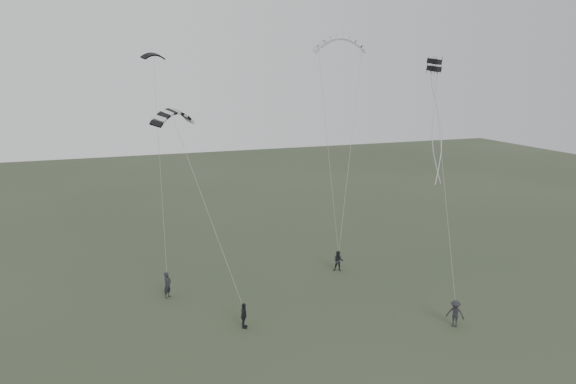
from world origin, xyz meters
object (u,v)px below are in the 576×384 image
object	(u,v)px
flyer_left	(167,285)
kite_pale_large	(340,37)
kite_dark_small	(153,54)
kite_box	(434,65)
kite_striped	(173,111)
flyer_center	(244,316)
flyer_far	(455,314)
flyer_right	(338,261)

from	to	relation	value
flyer_left	kite_pale_large	xyz separation A→B (m)	(14.74, 5.65, 16.05)
kite_dark_small	kite_box	bearing A→B (deg)	-59.55
kite_box	kite_striped	bearing A→B (deg)	136.35
flyer_center	kite_dark_small	bearing A→B (deg)	42.22
kite_striped	flyer_far	bearing A→B (deg)	-66.60
flyer_far	kite_striped	world-z (taller)	kite_striped
flyer_left	kite_box	xyz separation A→B (m)	(16.36, -4.51, 13.92)
flyer_left	flyer_far	world-z (taller)	flyer_left
kite_dark_small	flyer_right	bearing A→B (deg)	-50.48
kite_striped	flyer_right	bearing A→B (deg)	-25.46
flyer_center	kite_dark_small	distance (m)	19.33
flyer_right	kite_striped	distance (m)	16.66
flyer_left	kite_striped	world-z (taller)	kite_striped
flyer_right	kite_box	distance (m)	15.41
flyer_center	kite_striped	size ratio (longest dim) A/B	0.50
flyer_left	flyer_far	xyz separation A→B (m)	(14.87, -10.04, -0.06)
flyer_far	flyer_center	bearing A→B (deg)	-155.05
flyer_right	kite_striped	size ratio (longest dim) A/B	0.50
flyer_left	kite_pale_large	size ratio (longest dim) A/B	0.42
flyer_center	kite_box	size ratio (longest dim) A/B	2.01
flyer_left	flyer_center	xyz separation A→B (m)	(3.42, -5.95, -0.11)
flyer_left	kite_dark_small	distance (m)	15.94
flyer_far	kite_box	distance (m)	15.11
flyer_left	kite_striped	bearing A→B (deg)	-119.01
flyer_left	kite_dark_small	size ratio (longest dim) A/B	1.01
flyer_far	kite_dark_small	bearing A→B (deg)	175.91
flyer_center	kite_pale_large	bearing A→B (deg)	-15.07
flyer_left	flyer_far	distance (m)	17.94
kite_dark_small	kite_striped	xyz separation A→B (m)	(-0.05, -7.87, -3.40)
flyer_center	kite_box	bearing A→B (deg)	-54.42
flyer_right	flyer_center	world-z (taller)	flyer_right
kite_striped	kite_box	world-z (taller)	kite_box
flyer_right	flyer_center	distance (m)	11.21
kite_striped	kite_box	bearing A→B (deg)	-46.43
flyer_far	kite_box	bearing A→B (deg)	119.51
flyer_right	kite_box	bearing A→B (deg)	-23.56
flyer_left	kite_dark_small	world-z (taller)	kite_dark_small
flyer_left	kite_striped	xyz separation A→B (m)	(0.58, -1.69, 11.28)
flyer_right	kite_striped	bearing A→B (deg)	-139.62
kite_dark_small	kite_box	size ratio (longest dim) A/B	2.30
kite_dark_small	flyer_left	bearing A→B (deg)	-121.13
kite_box	kite_pale_large	bearing A→B (deg)	65.56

